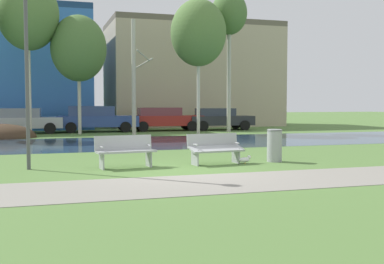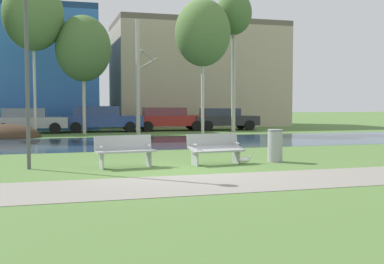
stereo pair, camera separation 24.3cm
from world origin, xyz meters
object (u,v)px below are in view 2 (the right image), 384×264
Objects in this scene: streetlamp at (26,31)px; parked_wagon_fourth_red at (168,118)px; seagull at (245,160)px; parked_suv_fifth_dark at (224,118)px; bench_right at (215,148)px; trash_bin at (275,145)px; bench_left at (125,150)px; parked_sedan_second_silver at (29,120)px; parked_hatch_third_blue at (101,118)px.

parked_wagon_fourth_red is (7.68, 16.22, -2.86)m from streetlamp.
parked_suv_fifth_dark is at bearing 72.02° from seagull.
bench_right is 16.84m from parked_wagon_fourth_red.
parked_wagon_fourth_red is at bearing 87.55° from trash_bin.
bench_left is 16.63m from parked_sedan_second_silver.
parked_sedan_second_silver reaches higher than bench_right.
parked_hatch_third_blue reaches higher than parked_wagon_fourth_red.
seagull is 0.08× the size of parked_wagon_fourth_red.
bench_right is 1.71× the size of trash_bin.
streetlamp is 1.15× the size of parked_wagon_fourth_red.
parked_hatch_third_blue is at bearing 86.72° from bench_left.
parked_sedan_second_silver is at bearing -177.90° from parked_wagon_fourth_red.
parked_suv_fifth_dark is (6.21, 16.33, 0.28)m from bench_right.
bench_left reaches higher than seagull.
bench_right is 0.93m from seagull.
trash_bin is 0.23× the size of parked_sedan_second_silver.
bench_left is at bearing -179.72° from trash_bin.
trash_bin is 16.88m from parked_suv_fifth_dark.
streetlamp is (-5.92, 0.64, 3.50)m from seagull.
streetlamp is at bearing 176.76° from trash_bin.
parked_suv_fifth_dark is (3.61, -0.30, -0.03)m from parked_wagon_fourth_red.
seagull is 0.09× the size of parked_sedan_second_silver.
parked_hatch_third_blue reaches higher than parked_suv_fifth_dark.
parked_wagon_fourth_red is (8.35, 0.31, 0.01)m from parked_sedan_second_silver.
bench_left is 0.34× the size of parked_hatch_third_blue.
trash_bin is 16.92m from parked_hatch_third_blue.
bench_left is 1.00× the size of bench_right.
parked_sedan_second_silver is 0.99× the size of parked_suv_fifth_dark.
bench_left is at bearing -107.33° from parked_wagon_fourth_red.
parked_wagon_fourth_red reaches higher than bench_right.
bench_right is at bearing -70.61° from parked_sedan_second_silver.
seagull is (-1.06, -0.24, -0.37)m from trash_bin.
bench_right is 0.39× the size of parked_suv_fifth_dark.
bench_right is 16.65m from parked_hatch_third_blue.
parked_hatch_third_blue is (-1.64, 16.57, 0.35)m from bench_right.
parked_suv_fifth_dark is (11.95, 0.01, -0.02)m from parked_sedan_second_silver.
bench_right is 4.20× the size of seagull.
trash_bin is at bearing 0.28° from bench_left.
bench_right is 0.30× the size of streetlamp.
parked_suv_fifth_dark is (5.37, 16.56, 0.62)m from seagull.
parked_wagon_fourth_red is (0.71, 16.61, 0.27)m from trash_bin.
parked_hatch_third_blue reaches higher than parked_sedan_second_silver.
seagull is (3.42, -0.22, -0.34)m from bench_left.
parked_hatch_third_blue reaches higher than bench_right.
trash_bin is 0.20× the size of parked_wagon_fourth_red.
parked_hatch_third_blue reaches higher than bench_left.
parked_hatch_third_blue is at bearing 178.28° from parked_suv_fifth_dark.
streetlamp reaches higher than bench_right.
trash_bin is 18.01m from parked_sedan_second_silver.
parked_sedan_second_silver is at bearing 100.95° from bench_left.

